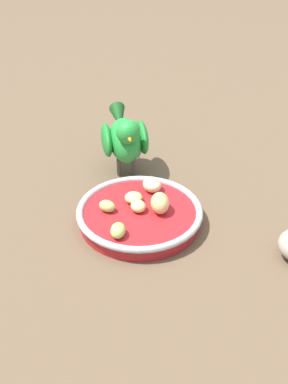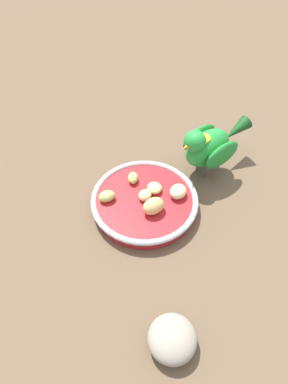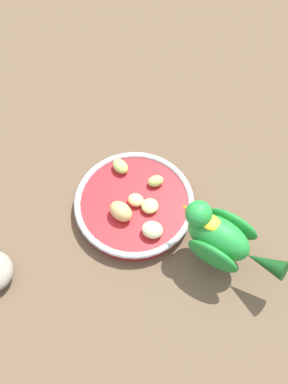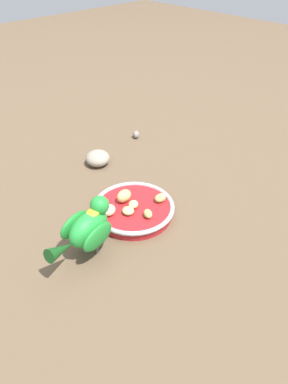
{
  "view_description": "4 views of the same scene",
  "coord_description": "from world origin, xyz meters",
  "px_view_note": "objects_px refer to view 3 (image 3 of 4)",
  "views": [
    {
      "loc": [
        -0.01,
        -0.67,
        0.52
      ],
      "look_at": [
        -0.02,
        0.01,
        0.05
      ],
      "focal_mm": 54.46,
      "sensor_mm": 36.0,
      "label": 1
    },
    {
      "loc": [
        0.31,
        -0.16,
        0.49
      ],
      "look_at": [
        -0.02,
        0.01,
        0.05
      ],
      "focal_mm": 33.08,
      "sensor_mm": 36.0,
      "label": 2
    },
    {
      "loc": [
        0.24,
        0.29,
        0.73
      ],
      "look_at": [
        -0.04,
        0.02,
        0.05
      ],
      "focal_mm": 49.93,
      "sensor_mm": 36.0,
      "label": 3
    },
    {
      "loc": [
        -0.48,
        0.41,
        0.52
      ],
      "look_at": [
        -0.04,
        -0.02,
        0.05
      ],
      "focal_mm": 33.07,
      "sensor_mm": 36.0,
      "label": 4
    }
  ],
  "objects_px": {
    "apple_piece_2": "(120,166)",
    "parrot": "(221,237)",
    "apple_piece_3": "(150,206)",
    "feeding_bowl": "(134,205)",
    "apple_piece_4": "(136,200)",
    "apple_piece_0": "(123,209)",
    "apple_piece_1": "(156,181)",
    "apple_piece_5": "(152,230)"
  },
  "relations": [
    {
      "from": "apple_piece_2",
      "to": "parrot",
      "type": "distance_m",
      "value": 0.2
    },
    {
      "from": "apple_piece_3",
      "to": "parrot",
      "type": "xyz_separation_m",
      "value": [
        -0.02,
        0.12,
        0.04
      ]
    },
    {
      "from": "apple_piece_2",
      "to": "parrot",
      "type": "xyz_separation_m",
      "value": [
        0.0,
        0.2,
        0.04
      ]
    },
    {
      "from": "feeding_bowl",
      "to": "apple_piece_4",
      "type": "height_order",
      "value": "apple_piece_4"
    },
    {
      "from": "feeding_bowl",
      "to": "parrot",
      "type": "relative_size",
      "value": 1.12
    },
    {
      "from": "feeding_bowl",
      "to": "apple_piece_0",
      "type": "distance_m",
      "value": 0.03
    },
    {
      "from": "feeding_bowl",
      "to": "apple_piece_0",
      "type": "relative_size",
      "value": 4.89
    },
    {
      "from": "feeding_bowl",
      "to": "apple_piece_2",
      "type": "bearing_deg",
      "value": -116.15
    },
    {
      "from": "apple_piece_1",
      "to": "apple_piece_2",
      "type": "bearing_deg",
      "value": -72.03
    },
    {
      "from": "apple_piece_1",
      "to": "apple_piece_5",
      "type": "distance_m",
      "value": 0.08
    },
    {
      "from": "apple_piece_2",
      "to": "apple_piece_5",
      "type": "distance_m",
      "value": 0.12
    },
    {
      "from": "apple_piece_5",
      "to": "apple_piece_2",
      "type": "bearing_deg",
      "value": -112.43
    },
    {
      "from": "apple_piece_5",
      "to": "apple_piece_1",
      "type": "bearing_deg",
      "value": -140.29
    },
    {
      "from": "apple_piece_2",
      "to": "apple_piece_4",
      "type": "height_order",
      "value": "apple_piece_2"
    },
    {
      "from": "apple_piece_1",
      "to": "apple_piece_4",
      "type": "distance_m",
      "value": 0.04
    },
    {
      "from": "apple_piece_4",
      "to": "apple_piece_0",
      "type": "bearing_deg",
      "value": -0.78
    },
    {
      "from": "apple_piece_2",
      "to": "apple_piece_4",
      "type": "relative_size",
      "value": 1.16
    },
    {
      "from": "feeding_bowl",
      "to": "apple_piece_1",
      "type": "distance_m",
      "value": 0.05
    },
    {
      "from": "feeding_bowl",
      "to": "apple_piece_5",
      "type": "xyz_separation_m",
      "value": [
        0.02,
        0.05,
        0.02
      ]
    },
    {
      "from": "feeding_bowl",
      "to": "parrot",
      "type": "bearing_deg",
      "value": 100.53
    },
    {
      "from": "apple_piece_3",
      "to": "apple_piece_4",
      "type": "xyz_separation_m",
      "value": [
        0.01,
        -0.02,
        0.0
      ]
    },
    {
      "from": "feeding_bowl",
      "to": "apple_piece_3",
      "type": "relative_size",
      "value": 6.99
    },
    {
      "from": "apple_piece_3",
      "to": "apple_piece_4",
      "type": "height_order",
      "value": "apple_piece_4"
    },
    {
      "from": "apple_piece_0",
      "to": "parrot",
      "type": "relative_size",
      "value": 0.23
    },
    {
      "from": "feeding_bowl",
      "to": "apple_piece_1",
      "type": "height_order",
      "value": "apple_piece_1"
    },
    {
      "from": "apple_piece_1",
      "to": "apple_piece_4",
      "type": "height_order",
      "value": "same"
    },
    {
      "from": "apple_piece_2",
      "to": "apple_piece_4",
      "type": "xyz_separation_m",
      "value": [
        0.03,
        0.06,
        -0.0
      ]
    },
    {
      "from": "apple_piece_3",
      "to": "apple_piece_4",
      "type": "distance_m",
      "value": 0.02
    },
    {
      "from": "apple_piece_3",
      "to": "apple_piece_0",
      "type": "bearing_deg",
      "value": -33.33
    },
    {
      "from": "feeding_bowl",
      "to": "apple_piece_0",
      "type": "xyz_separation_m",
      "value": [
        0.03,
        0.0,
        0.02
      ]
    },
    {
      "from": "apple_piece_1",
      "to": "apple_piece_3",
      "type": "distance_m",
      "value": 0.04
    },
    {
      "from": "apple_piece_2",
      "to": "parrot",
      "type": "bearing_deg",
      "value": 89.5
    },
    {
      "from": "feeding_bowl",
      "to": "apple_piece_4",
      "type": "bearing_deg",
      "value": 138.66
    },
    {
      "from": "apple_piece_0",
      "to": "apple_piece_2",
      "type": "relative_size",
      "value": 1.33
    },
    {
      "from": "apple_piece_0",
      "to": "apple_piece_4",
      "type": "xyz_separation_m",
      "value": [
        -0.03,
        0.0,
        -0.01
      ]
    },
    {
      "from": "apple_piece_3",
      "to": "apple_piece_5",
      "type": "xyz_separation_m",
      "value": [
        0.03,
        0.03,
        0.0
      ]
    },
    {
      "from": "feeding_bowl",
      "to": "apple_piece_3",
      "type": "bearing_deg",
      "value": 111.17
    },
    {
      "from": "apple_piece_1",
      "to": "apple_piece_5",
      "type": "bearing_deg",
      "value": 39.71
    },
    {
      "from": "parrot",
      "to": "feeding_bowl",
      "type": "bearing_deg",
      "value": 0.09
    },
    {
      "from": "apple_piece_0",
      "to": "apple_piece_1",
      "type": "height_order",
      "value": "apple_piece_0"
    },
    {
      "from": "apple_piece_0",
      "to": "apple_piece_1",
      "type": "relative_size",
      "value": 1.53
    },
    {
      "from": "apple_piece_1",
      "to": "apple_piece_2",
      "type": "xyz_separation_m",
      "value": [
        0.02,
        -0.06,
        0.0
      ]
    }
  ]
}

